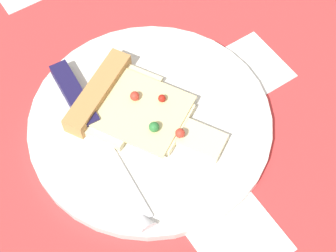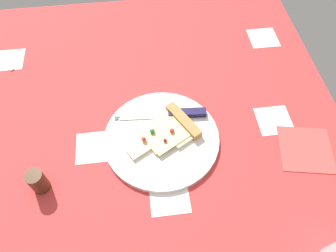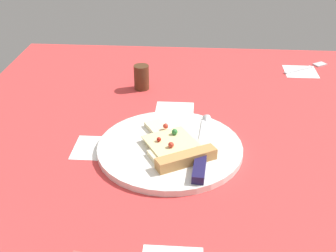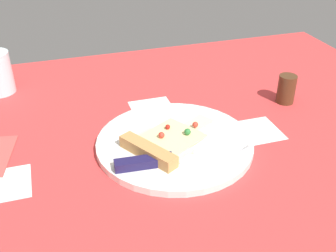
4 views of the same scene
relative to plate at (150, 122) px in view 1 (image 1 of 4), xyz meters
The scene contains 4 objects.
ground_plane 8.05cm from the plate, 38.82° to the right, with size 110.33×110.33×3.00cm.
plate is the anchor object (origin of this frame).
pizza_slice 2.96cm from the plate, 149.85° to the right, with size 18.97×15.45×2.53cm.
knife 7.12cm from the plate, 114.49° to the right, with size 24.09×3.86×2.45cm.
Camera 1 is at (21.71, -11.18, 53.17)cm, focal length 54.59 mm.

